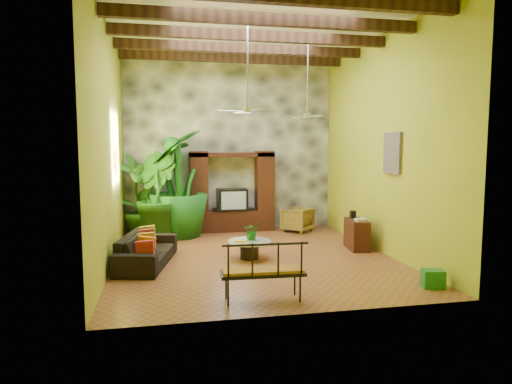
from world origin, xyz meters
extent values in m
plane|color=brown|center=(0.00, 0.00, 0.00)|extent=(7.00, 7.00, 0.00)
cube|color=silver|center=(0.00, 0.00, 5.00)|extent=(6.00, 7.00, 0.02)
cube|color=#92A325|center=(0.00, 3.50, 2.50)|extent=(6.00, 0.02, 5.00)
cube|color=#92A325|center=(-3.00, 0.00, 2.50)|extent=(0.02, 7.00, 5.00)
cube|color=#92A325|center=(3.00, 0.00, 2.50)|extent=(0.02, 7.00, 5.00)
cube|color=#3B3E43|center=(0.00, 3.44, 2.50)|extent=(5.98, 0.10, 4.98)
cube|color=#331F10|center=(0.00, -1.30, 4.78)|extent=(5.95, 0.16, 0.22)
cube|color=#331F10|center=(0.00, 0.00, 4.78)|extent=(5.95, 0.16, 0.22)
cube|color=#331F10|center=(0.00, 1.30, 4.78)|extent=(5.95, 0.16, 0.22)
cube|color=#331F10|center=(0.00, 2.60, 4.78)|extent=(5.95, 0.16, 0.22)
cube|color=black|center=(0.00, 3.14, 0.30)|extent=(2.40, 0.50, 0.60)
cube|color=black|center=(-0.95, 3.14, 1.30)|extent=(0.50, 0.48, 2.00)
cube|color=black|center=(0.95, 3.14, 1.30)|extent=(0.50, 0.48, 2.00)
cube|color=black|center=(0.00, 3.14, 2.20)|extent=(2.40, 0.48, 0.12)
cube|color=black|center=(0.00, 3.12, 0.92)|extent=(0.85, 0.52, 0.62)
cube|color=#8C99A8|center=(0.00, 2.85, 0.92)|extent=(0.70, 0.02, 0.50)
cylinder|color=#B4B5B9|center=(-0.20, -0.40, 4.10)|extent=(0.04, 0.04, 1.80)
cylinder|color=#B4B5B9|center=(-0.20, -0.40, 3.20)|extent=(0.18, 0.18, 0.12)
cube|color=#B4B5B9|center=(0.15, -0.31, 3.18)|extent=(0.58, 0.26, 0.01)
cube|color=#B4B5B9|center=(-0.29, -0.05, 3.18)|extent=(0.26, 0.58, 0.01)
cube|color=#B4B5B9|center=(-0.55, -0.49, 3.18)|extent=(0.58, 0.26, 0.01)
cube|color=#B4B5B9|center=(-0.11, -0.75, 3.18)|extent=(0.26, 0.58, 0.01)
cylinder|color=#B4B5B9|center=(1.60, 1.20, 4.10)|extent=(0.04, 0.04, 1.80)
cylinder|color=#B4B5B9|center=(1.60, 1.20, 3.20)|extent=(0.18, 0.18, 0.12)
cube|color=#B4B5B9|center=(1.95, 1.29, 3.18)|extent=(0.58, 0.26, 0.01)
cube|color=#B4B5B9|center=(1.51, 1.55, 3.18)|extent=(0.26, 0.58, 0.01)
cube|color=#B4B5B9|center=(1.25, 1.11, 3.18)|extent=(0.58, 0.26, 0.01)
cube|color=#B4B5B9|center=(1.69, 0.85, 3.18)|extent=(0.26, 0.58, 0.01)
cube|color=yellow|center=(-2.96, 1.00, 2.10)|extent=(0.06, 0.32, 0.55)
cube|color=#295D99|center=(2.96, -0.60, 2.30)|extent=(0.06, 0.70, 0.90)
imported|color=black|center=(-2.30, -0.19, 0.32)|extent=(1.31, 2.35, 0.65)
imported|color=brown|center=(1.82, 2.69, 0.34)|extent=(1.05, 1.05, 0.69)
imported|color=#235917|center=(-2.63, 2.83, 1.13)|extent=(1.40, 1.43, 2.27)
imported|color=#1D5516|center=(-2.16, 2.30, 1.17)|extent=(1.43, 1.58, 2.34)
imported|color=#185D1A|center=(-1.55, 2.61, 1.45)|extent=(1.84, 1.84, 2.89)
cylinder|color=black|center=(-0.11, -0.12, 0.18)|extent=(0.41, 0.41, 0.36)
cylinder|color=silver|center=(-0.11, -0.12, 0.38)|extent=(0.96, 0.96, 0.04)
imported|color=#175B19|center=(-0.04, -0.04, 0.60)|extent=(0.40, 0.36, 0.40)
cube|color=yellow|center=(-0.34, -0.19, 0.41)|extent=(0.29, 0.23, 0.03)
cube|color=black|center=(-0.41, -2.81, 0.45)|extent=(1.36, 0.51, 0.05)
cube|color=#9C6621|center=(-0.41, -2.81, 0.49)|extent=(1.29, 0.46, 0.06)
cube|color=black|center=(-0.41, -3.06, 0.72)|extent=(1.34, 0.10, 0.54)
cube|color=black|center=(2.57, 0.27, 0.35)|extent=(0.51, 0.93, 0.71)
cube|color=#207828|center=(2.65, -2.76, 0.16)|extent=(0.41, 0.35, 0.32)
camera|label=1|loc=(-1.94, -9.74, 2.50)|focal=32.00mm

